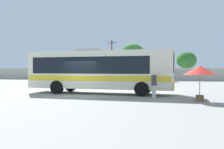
{
  "coord_description": "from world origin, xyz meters",
  "views": [
    {
      "loc": [
        6.3,
        -17.11,
        1.89
      ],
      "look_at": [
        1.44,
        4.68,
        1.44
      ],
      "focal_mm": 39.1,
      "sensor_mm": 36.0,
      "label": 1
    }
  ],
  "objects_px": {
    "parked_car_second_silver": "(86,76)",
    "roadside_tree_left": "(81,57)",
    "coach_bus_cream_yellow": "(98,70)",
    "attendant_by_bus_door": "(154,83)",
    "parked_car_third_white": "(125,77)",
    "roadside_tree_midleft": "(133,54)",
    "roadside_tree_midright": "(186,60)",
    "parked_car_rightmost_grey": "(162,77)",
    "utility_pole_near": "(112,59)",
    "parked_car_leftmost_grey": "(54,76)",
    "vendor_umbrella_near_gate_red": "(200,71)"
  },
  "relations": [
    {
      "from": "parked_car_leftmost_grey",
      "to": "roadside_tree_left",
      "type": "distance_m",
      "value": 8.59
    },
    {
      "from": "coach_bus_cream_yellow",
      "to": "utility_pole_near",
      "type": "relative_size",
      "value": 1.49
    },
    {
      "from": "parked_car_second_silver",
      "to": "utility_pole_near",
      "type": "relative_size",
      "value": 0.54
    },
    {
      "from": "parked_car_rightmost_grey",
      "to": "roadside_tree_midright",
      "type": "distance_m",
      "value": 11.73
    },
    {
      "from": "parked_car_third_white",
      "to": "utility_pole_near",
      "type": "relative_size",
      "value": 0.57
    },
    {
      "from": "vendor_umbrella_near_gate_red",
      "to": "roadside_tree_left",
      "type": "relative_size",
      "value": 0.36
    },
    {
      "from": "parked_car_second_silver",
      "to": "parked_car_third_white",
      "type": "xyz_separation_m",
      "value": [
        6.81,
        -0.34,
        -0.01
      ]
    },
    {
      "from": "parked_car_second_silver",
      "to": "utility_pole_near",
      "type": "height_order",
      "value": "utility_pole_near"
    },
    {
      "from": "attendant_by_bus_door",
      "to": "roadside_tree_left",
      "type": "relative_size",
      "value": 0.3
    },
    {
      "from": "parked_car_third_white",
      "to": "roadside_tree_left",
      "type": "distance_m",
      "value": 13.08
    },
    {
      "from": "attendant_by_bus_door",
      "to": "parked_car_leftmost_grey",
      "type": "xyz_separation_m",
      "value": [
        -18.01,
        22.38,
        -0.23
      ]
    },
    {
      "from": "parked_car_second_silver",
      "to": "parked_car_third_white",
      "type": "distance_m",
      "value": 6.82
    },
    {
      "from": "attendant_by_bus_door",
      "to": "roadside_tree_midright",
      "type": "distance_m",
      "value": 33.22
    },
    {
      "from": "parked_car_leftmost_grey",
      "to": "roadside_tree_left",
      "type": "xyz_separation_m",
      "value": [
        2.04,
        7.54,
        3.57
      ]
    },
    {
      "from": "vendor_umbrella_near_gate_red",
      "to": "parked_car_leftmost_grey",
      "type": "distance_m",
      "value": 31.22
    },
    {
      "from": "attendant_by_bus_door",
      "to": "parked_car_leftmost_grey",
      "type": "height_order",
      "value": "attendant_by_bus_door"
    },
    {
      "from": "coach_bus_cream_yellow",
      "to": "attendant_by_bus_door",
      "type": "bearing_deg",
      "value": -26.8
    },
    {
      "from": "vendor_umbrella_near_gate_red",
      "to": "utility_pole_near",
      "type": "distance_m",
      "value": 33.07
    },
    {
      "from": "roadside_tree_midleft",
      "to": "attendant_by_bus_door",
      "type": "bearing_deg",
      "value": -79.56
    },
    {
      "from": "parked_car_leftmost_grey",
      "to": "parked_car_second_silver",
      "type": "relative_size",
      "value": 1.12
    },
    {
      "from": "coach_bus_cream_yellow",
      "to": "parked_car_leftmost_grey",
      "type": "bearing_deg",
      "value": 123.99
    },
    {
      "from": "parked_car_second_silver",
      "to": "roadside_tree_left",
      "type": "height_order",
      "value": "roadside_tree_left"
    },
    {
      "from": "parked_car_leftmost_grey",
      "to": "parked_car_third_white",
      "type": "relative_size",
      "value": 1.06
    },
    {
      "from": "attendant_by_bus_door",
      "to": "vendor_umbrella_near_gate_red",
      "type": "relative_size",
      "value": 0.82
    },
    {
      "from": "roadside_tree_midleft",
      "to": "roadside_tree_midright",
      "type": "relative_size",
      "value": 1.28
    },
    {
      "from": "roadside_tree_left",
      "to": "vendor_umbrella_near_gate_red",
      "type": "bearing_deg",
      "value": -58.73
    },
    {
      "from": "parked_car_leftmost_grey",
      "to": "roadside_tree_midright",
      "type": "relative_size",
      "value": 0.87
    },
    {
      "from": "utility_pole_near",
      "to": "roadside_tree_midright",
      "type": "relative_size",
      "value": 1.43
    },
    {
      "from": "coach_bus_cream_yellow",
      "to": "roadside_tree_midright",
      "type": "xyz_separation_m",
      "value": [
        9.01,
        30.55,
        1.81
      ]
    },
    {
      "from": "parked_car_leftmost_grey",
      "to": "roadside_tree_midright",
      "type": "distance_m",
      "value": 25.04
    },
    {
      "from": "attendant_by_bus_door",
      "to": "roadside_tree_midleft",
      "type": "height_order",
      "value": "roadside_tree_midleft"
    },
    {
      "from": "attendant_by_bus_door",
      "to": "vendor_umbrella_near_gate_red",
      "type": "distance_m",
      "value": 3.01
    },
    {
      "from": "roadside_tree_left",
      "to": "parked_car_leftmost_grey",
      "type": "bearing_deg",
      "value": -105.16
    },
    {
      "from": "parked_car_second_silver",
      "to": "utility_pole_near",
      "type": "bearing_deg",
      "value": 66.03
    },
    {
      "from": "vendor_umbrella_near_gate_red",
      "to": "parked_car_second_silver",
      "type": "xyz_separation_m",
      "value": [
        -15.27,
        23.9,
        -1.04
      ]
    },
    {
      "from": "parked_car_second_silver",
      "to": "roadside_tree_midright",
      "type": "relative_size",
      "value": 0.78
    },
    {
      "from": "roadside_tree_midright",
      "to": "coach_bus_cream_yellow",
      "type": "bearing_deg",
      "value": -106.43
    },
    {
      "from": "parked_car_third_white",
      "to": "roadside_tree_midleft",
      "type": "xyz_separation_m",
      "value": [
        0.24,
        7.03,
        4.14
      ]
    },
    {
      "from": "parked_car_leftmost_grey",
      "to": "parked_car_second_silver",
      "type": "distance_m",
      "value": 5.54
    },
    {
      "from": "attendant_by_bus_door",
      "to": "roadside_tree_midright",
      "type": "bearing_deg",
      "value": 82.06
    },
    {
      "from": "utility_pole_near",
      "to": "parked_car_second_silver",
      "type": "bearing_deg",
      "value": -113.97
    },
    {
      "from": "vendor_umbrella_near_gate_red",
      "to": "parked_car_second_silver",
      "type": "bearing_deg",
      "value": 122.57
    },
    {
      "from": "parked_car_third_white",
      "to": "roadside_tree_midleft",
      "type": "bearing_deg",
      "value": 88.07
    },
    {
      "from": "coach_bus_cream_yellow",
      "to": "parked_car_second_silver",
      "type": "bearing_deg",
      "value": 111.26
    },
    {
      "from": "coach_bus_cream_yellow",
      "to": "roadside_tree_midright",
      "type": "distance_m",
      "value": 31.9
    },
    {
      "from": "parked_car_second_silver",
      "to": "roadside_tree_left",
      "type": "xyz_separation_m",
      "value": [
        -3.46,
        6.93,
        3.56
      ]
    },
    {
      "from": "utility_pole_near",
      "to": "roadside_tree_midleft",
      "type": "xyz_separation_m",
      "value": [
        4.05,
        -0.04,
        0.89
      ]
    },
    {
      "from": "coach_bus_cream_yellow",
      "to": "parked_car_rightmost_grey",
      "type": "distance_m",
      "value": 20.63
    },
    {
      "from": "parked_car_leftmost_grey",
      "to": "parked_car_second_silver",
      "type": "bearing_deg",
      "value": 6.36
    },
    {
      "from": "parked_car_rightmost_grey",
      "to": "roadside_tree_left",
      "type": "height_order",
      "value": "roadside_tree_left"
    }
  ]
}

